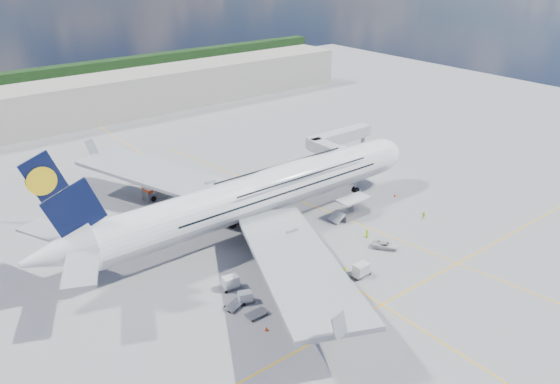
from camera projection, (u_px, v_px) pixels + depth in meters
ground at (294, 249)px, 93.15m from camera, size 300.00×300.00×0.00m
taxi_line_main at (294, 249)px, 93.15m from camera, size 0.25×220.00×0.01m
taxi_line_cross at (382, 305)px, 78.85m from camera, size 120.00×0.25×0.01m
taxi_line_diag at (316, 207)px, 108.19m from camera, size 14.16×99.06×0.01m
airliner at (260, 193)px, 97.60m from camera, size 77.26×79.15×23.71m
jet_bridge at (337, 144)px, 122.08m from camera, size 18.80×12.10×8.50m
cargo_loader at (352, 210)px, 104.18m from camera, size 8.53×3.20×3.67m
terminal at (86, 101)px, 158.58m from camera, size 180.00×16.00×12.00m
tree_line at (146, 66)px, 214.12m from camera, size 160.00×6.00×8.00m
dolly_row_a at (231, 282)px, 82.21m from camera, size 3.38×2.08×2.03m
dolly_row_b at (257, 313)px, 76.42m from camera, size 3.11×1.66×0.46m
dolly_row_c at (245, 297)px, 79.05m from camera, size 3.00×2.23×1.70m
dolly_back at (235, 305)px, 78.18m from camera, size 3.47×2.61×0.45m
dolly_nose_far at (361, 270)px, 85.31m from camera, size 3.39×1.93×2.09m
dolly_nose_near at (305, 251)px, 92.13m from camera, size 3.22×2.12×0.44m
baggage_tug at (304, 251)px, 91.45m from camera, size 2.61×1.72×1.50m
catering_truck_inner at (159, 188)px, 111.91m from camera, size 7.11×3.04×4.17m
catering_truck_outer at (74, 199)px, 107.67m from camera, size 6.25×4.41×3.44m
service_van at (385, 245)px, 93.28m from camera, size 4.20×4.75×1.22m
crew_nose at (362, 172)px, 122.21m from camera, size 0.76×0.54×1.98m
crew_loader at (424, 216)px, 103.01m from camera, size 0.88×0.94×1.53m
crew_wing at (228, 278)px, 83.91m from camera, size 0.58×0.94×1.50m
crew_van at (367, 233)px, 96.61m from camera, size 0.93×0.95×1.65m
crew_tug at (345, 273)px, 84.69m from camera, size 1.43×1.06×1.99m
cone_nose at (395, 195)px, 112.58m from camera, size 0.49×0.49×0.62m
cone_wing_left_inner at (150, 217)px, 103.49m from camera, size 0.50×0.50×0.63m
cone_wing_left_outer at (143, 198)px, 111.40m from camera, size 0.49×0.49×0.62m
cone_wing_right_inner at (276, 286)px, 82.74m from camera, size 0.44×0.44×0.56m
cone_wing_right_outer at (266, 329)px, 73.48m from camera, size 0.49×0.49×0.63m
cone_tail at (65, 278)px, 84.60m from camera, size 0.41×0.41×0.52m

